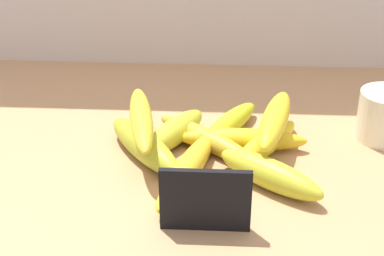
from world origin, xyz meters
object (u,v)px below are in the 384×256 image
Objects in this scene: banana_6 at (206,139)px; banana_9 at (275,120)px; banana_1 at (242,139)px; banana_7 at (270,174)px; chalkboard_sign at (205,202)px; banana_2 at (175,132)px; banana_0 at (186,170)px; banana_5 at (230,123)px; banana_3 at (144,144)px; banana_8 at (141,119)px; banana_4 at (266,143)px.

banana_9 reaches higher than banana_6.
banana_7 reaches higher than banana_1.
chalkboard_sign is 0.73× the size of banana_2.
banana_2 is 5.13cm from banana_6.
banana_0 is 15.54cm from banana_5.
banana_0 is 8.97cm from banana_3.
banana_2 is 0.80× the size of banana_9.
banana_3 is at bearing -146.94° from banana_5.
banana_3 is 3.90cm from banana_8.
banana_8 is at bearing -174.04° from banana_9.
banana_4 is (13.95, -2.22, -0.27)cm from banana_2.
banana_5 is at bearing 132.23° from banana_4.
banana_5 is (-5.49, 6.04, -0.03)cm from banana_4.
banana_2 is at bearing 173.94° from banana_9.
banana_2 is at bearing 163.58° from banana_6.
banana_5 is at bearing 109.40° from banana_7.
banana_5 is 0.84× the size of banana_9.
banana_4 is 9.22cm from banana_7.
banana_8 is (-6.96, 6.86, 4.23)cm from banana_0.
banana_6 is 10.76cm from banana_9.
banana_1 is 5.93cm from banana_9.
banana_3 is 1.15× the size of banana_4.
banana_2 is at bearing 38.66° from banana_8.
banana_3 is 0.92× the size of banana_6.
banana_9 is at bearing -2.81° from banana_1.
banana_9 is (19.16, 2.80, 3.16)cm from banana_3.
banana_9 is at bearing 8.31° from banana_3.
banana_2 is 0.74× the size of banana_8.
banana_4 is 0.79× the size of banana_8.
banana_0 is at bearing -44.57° from banana_8.
chalkboard_sign is 20.18cm from banana_8.
banana_0 is at bearing -77.02° from banana_2.
banana_1 is at bearing 109.25° from banana_7.
banana_9 is (1.17, 9.85, 3.27)cm from banana_7.
banana_7 is 10.44cm from banana_9.
banana_2 is at bearing 170.94° from banana_4.
banana_2 reaches higher than banana_0.
banana_9 is at bearing -0.84° from banana_6.
banana_7 is at bearing -23.01° from banana_8.
banana_0 is at bearing -112.91° from banana_5.
chalkboard_sign is at bearing -114.36° from banana_4.
banana_4 is 19.03cm from banana_8.
banana_2 reaches higher than banana_6.
banana_1 is 1.05× the size of banana_9.
banana_0 is 1.02× the size of banana_8.
banana_4 is (11.54, 8.27, -0.02)cm from banana_0.
banana_1 is 1.19× the size of banana_7.
banana_2 is at bearing 172.47° from banana_1.
banana_7 reaches higher than banana_6.
chalkboard_sign is 0.53× the size of banana_0.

